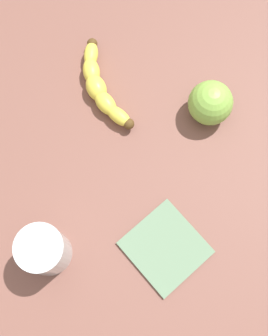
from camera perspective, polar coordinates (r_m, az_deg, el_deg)
The scene contains 5 objects.
wooden_tabletop at distance 77.64cm, azimuth -9.19°, elevation -1.84°, with size 120.00×120.00×3.00cm, color brown.
banana at distance 79.94cm, azimuth -4.54°, elevation 10.84°, with size 15.13×14.71×3.65cm.
smoothie_glass at distance 69.88cm, azimuth -11.87°, elevation -10.75°, with size 7.53×7.53×9.49cm.
green_apple_fruit at distance 77.04cm, azimuth 10.18°, elevation 8.56°, with size 7.96×7.96×7.96cm, color #84B747.
folded_napkin at distance 72.97cm, azimuth 4.24°, elevation -10.54°, with size 11.58×12.00×0.60cm, color slate.
Camera 1 is at (13.47, 18.40, 75.71)cm, focal length 45.58 mm.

